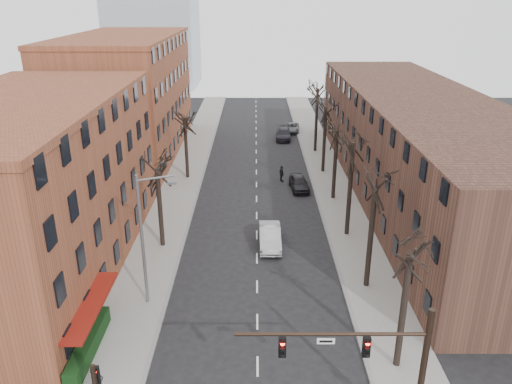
{
  "coord_description": "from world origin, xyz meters",
  "views": [
    {
      "loc": [
        -0.11,
        -17.84,
        19.0
      ],
      "look_at": [
        -0.06,
        19.81,
        4.0
      ],
      "focal_mm": 35.0,
      "sensor_mm": 36.0,
      "label": 1
    }
  ],
  "objects_px": {
    "silver_sedan": "(270,237)",
    "pedestrian_a": "(98,384)",
    "parked_car_near": "(299,183)",
    "parked_car_mid": "(283,134)"
  },
  "relations": [
    {
      "from": "parked_car_near",
      "to": "pedestrian_a",
      "type": "distance_m",
      "value": 31.51
    },
    {
      "from": "silver_sedan",
      "to": "parked_car_mid",
      "type": "xyz_separation_m",
      "value": [
        2.77,
        31.8,
        -0.07
      ]
    },
    {
      "from": "silver_sedan",
      "to": "parked_car_mid",
      "type": "distance_m",
      "value": 31.92
    },
    {
      "from": "silver_sedan",
      "to": "parked_car_near",
      "type": "bearing_deg",
      "value": 74.27
    },
    {
      "from": "silver_sedan",
      "to": "pedestrian_a",
      "type": "relative_size",
      "value": 2.87
    },
    {
      "from": "silver_sedan",
      "to": "parked_car_near",
      "type": "relative_size",
      "value": 1.13
    },
    {
      "from": "silver_sedan",
      "to": "pedestrian_a",
      "type": "bearing_deg",
      "value": -119.24
    },
    {
      "from": "silver_sedan",
      "to": "pedestrian_a",
      "type": "distance_m",
      "value": 18.81
    },
    {
      "from": "silver_sedan",
      "to": "parked_car_mid",
      "type": "bearing_deg",
      "value": 84.38
    },
    {
      "from": "parked_car_mid",
      "to": "pedestrian_a",
      "type": "relative_size",
      "value": 2.98
    }
  ]
}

